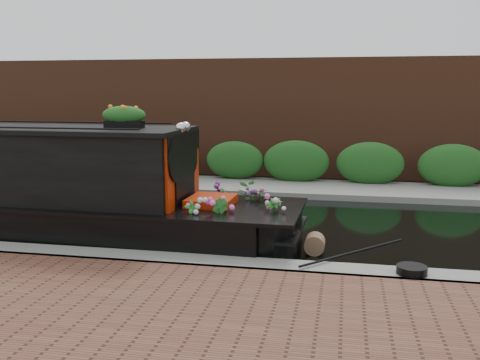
# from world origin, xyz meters

# --- Properties ---
(ground) EXTENTS (80.00, 80.00, 0.00)m
(ground) POSITION_xyz_m (0.00, 0.00, 0.00)
(ground) COLOR black
(ground) RESTS_ON ground
(near_bank_coping) EXTENTS (40.00, 0.60, 0.50)m
(near_bank_coping) POSITION_xyz_m (0.00, -3.30, 0.00)
(near_bank_coping) COLOR gray
(near_bank_coping) RESTS_ON ground
(far_bank_path) EXTENTS (40.00, 2.40, 0.34)m
(far_bank_path) POSITION_xyz_m (0.00, 4.20, 0.00)
(far_bank_path) COLOR gray
(far_bank_path) RESTS_ON ground
(far_hedge) EXTENTS (40.00, 1.10, 2.80)m
(far_hedge) POSITION_xyz_m (0.00, 5.10, 0.00)
(far_hedge) COLOR #1E521B
(far_hedge) RESTS_ON ground
(far_brick_wall) EXTENTS (40.00, 1.00, 8.00)m
(far_brick_wall) POSITION_xyz_m (0.00, 7.20, 0.00)
(far_brick_wall) COLOR brown
(far_brick_wall) RESTS_ON ground
(rope_fender) EXTENTS (0.37, 0.40, 0.37)m
(rope_fender) POSITION_xyz_m (3.10, -1.81, 0.18)
(rope_fender) COLOR brown
(rope_fender) RESTS_ON ground
(coiled_mooring_rope) EXTENTS (0.45, 0.45, 0.12)m
(coiled_mooring_rope) POSITION_xyz_m (4.63, -3.33, 0.31)
(coiled_mooring_rope) COLOR black
(coiled_mooring_rope) RESTS_ON near_bank_coping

